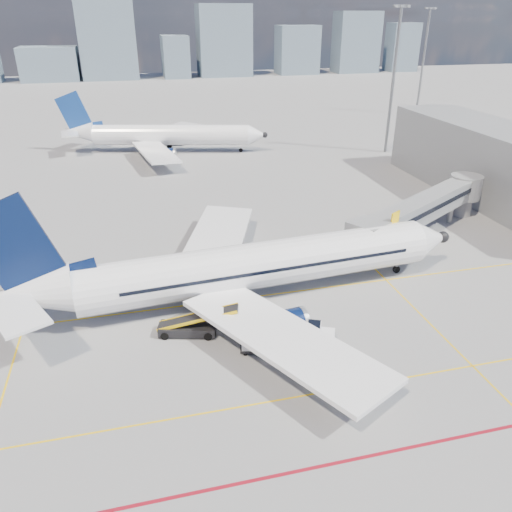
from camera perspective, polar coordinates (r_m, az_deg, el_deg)
The scene contains 13 objects.
ground at distance 40.73m, azimuth 2.04°, elevation -10.32°, with size 420.00×420.00×0.00m, color gray.
apron_markings at distance 37.65m, azimuth 2.85°, elevation -13.86°, with size 90.00×35.12×0.01m.
jet_bridge at distance 61.93m, azimuth 19.06°, elevation 5.34°, with size 23.55×15.78×6.30m.
terminal_block at distance 78.09m, azimuth 26.07°, elevation 9.22°, with size 10.00×42.00×10.00m.
floodlight_mast_ne at distance 99.14m, azimuth 15.44°, elevation 19.05°, with size 3.20×0.61×25.45m.
floodlight_mast_far at distance 142.80m, azimuth 18.60°, elevation 20.55°, with size 3.20×0.61×25.45m.
distant_skyline at distance 222.04m, azimuth -12.30°, elevation 22.33°, with size 252.28×15.85×29.57m.
main_aircraft at distance 45.38m, azimuth -1.67°, elevation -1.43°, with size 44.02×38.32×12.85m.
second_aircraft at distance 99.12m, azimuth -10.66°, elevation 13.41°, with size 38.82×33.32×11.50m.
baggage_tug at distance 41.07m, azimuth 7.04°, elevation -8.78°, with size 2.83×2.35×1.72m.
cargo_dolly at distance 39.74m, azimuth 0.85°, elevation -9.40°, with size 3.93×2.44×2.00m.
belt_loader at distance 42.10m, azimuth -7.61°, elevation -8.04°, with size 6.82×3.19×2.74m.
ramp_worker at distance 38.05m, azimuth 8.54°, elevation -11.94°, with size 0.66×0.43×1.81m, color #F5FF1A.
Camera 1 is at (-9.34, -31.47, 24.12)m, focal length 35.00 mm.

